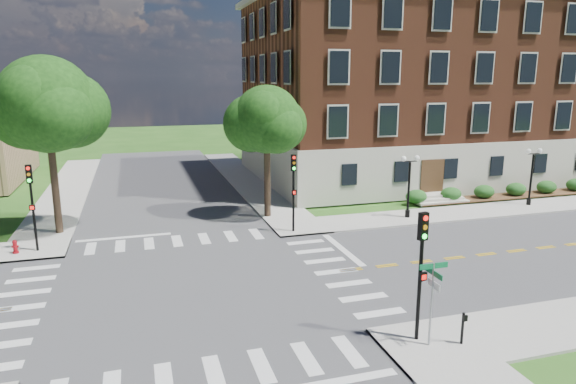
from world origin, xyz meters
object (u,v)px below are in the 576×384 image
object	(u,v)px
traffic_signal_se	(421,260)
twin_lamp_west	(409,183)
traffic_signal_nw	(32,197)
street_sign_pole	(433,288)
traffic_signal_ne	(294,183)
fire_hydrant	(15,247)
twin_lamp_east	(532,173)
push_button_post	(463,327)

from	to	relation	value
traffic_signal_se	twin_lamp_west	size ratio (longest dim) A/B	1.13
traffic_signal_nw	street_sign_pole	size ratio (longest dim) A/B	1.55
traffic_signal_ne	twin_lamp_west	distance (m)	8.47
traffic_signal_ne	fire_hydrant	distance (m)	15.92
traffic_signal_se	traffic_signal_nw	xyz separation A→B (m)	(-14.98, 14.65, 0.00)
traffic_signal_se	street_sign_pole	distance (m)	1.03
traffic_signal_nw	fire_hydrant	bearing A→B (deg)	-172.59
traffic_signal_ne	traffic_signal_nw	distance (m)	14.63
traffic_signal_ne	twin_lamp_west	size ratio (longest dim) A/B	1.13
traffic_signal_se	traffic_signal_nw	bearing A→B (deg)	135.64
traffic_signal_ne	fire_hydrant	bearing A→B (deg)	178.42
traffic_signal_ne	traffic_signal_nw	xyz separation A→B (m)	(-14.62, 0.57, 0.00)
twin_lamp_east	push_button_post	bearing A→B (deg)	-136.60
twin_lamp_east	twin_lamp_west	bearing A→B (deg)	-177.42
traffic_signal_nw	twin_lamp_west	xyz separation A→B (m)	(23.03, 0.27, -0.66)
street_sign_pole	push_button_post	xyz separation A→B (m)	(1.17, -0.28, -1.51)
street_sign_pole	twin_lamp_east	bearing A→B (deg)	41.02
twin_lamp_west	twin_lamp_east	world-z (taller)	same
traffic_signal_se	street_sign_pole	xyz separation A→B (m)	(0.21, -0.49, -0.88)
traffic_signal_ne	fire_hydrant	size ratio (longest dim) A/B	6.40
twin_lamp_east	street_sign_pole	size ratio (longest dim) A/B	1.36
twin_lamp_west	traffic_signal_ne	bearing A→B (deg)	-174.29
traffic_signal_se	twin_lamp_west	xyz separation A→B (m)	(8.04, 14.92, -0.66)
traffic_signal_nw	push_button_post	size ratio (longest dim) A/B	4.00
traffic_signal_ne	twin_lamp_west	xyz separation A→B (m)	(8.41, 0.84, -0.66)
fire_hydrant	twin_lamp_west	bearing A→B (deg)	0.97
fire_hydrant	traffic_signal_nw	bearing A→B (deg)	7.41
traffic_signal_se	traffic_signal_nw	size ratio (longest dim) A/B	1.00
traffic_signal_nw	street_sign_pole	xyz separation A→B (m)	(15.19, -15.15, -0.88)
traffic_signal_se	push_button_post	bearing A→B (deg)	-29.52
twin_lamp_east	push_button_post	size ratio (longest dim) A/B	3.53
traffic_signal_se	fire_hydrant	size ratio (longest dim) A/B	6.40
street_sign_pole	traffic_signal_ne	bearing A→B (deg)	92.23
fire_hydrant	push_button_post	bearing A→B (deg)	-41.28
twin_lamp_east	push_button_post	xyz separation A→B (m)	(-17.10, -16.17, -1.73)
push_button_post	fire_hydrant	bearing A→B (deg)	138.72
push_button_post	fire_hydrant	world-z (taller)	push_button_post
twin_lamp_west	street_sign_pole	size ratio (longest dim) A/B	1.36
traffic_signal_ne	street_sign_pole	world-z (taller)	traffic_signal_ne
twin_lamp_east	street_sign_pole	bearing A→B (deg)	-138.98
traffic_signal_se	push_button_post	xyz separation A→B (m)	(1.37, -0.78, -2.39)
twin_lamp_west	twin_lamp_east	size ratio (longest dim) A/B	1.00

